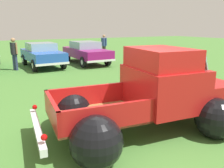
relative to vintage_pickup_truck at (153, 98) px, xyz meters
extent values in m
plane|color=#477A33|center=(-0.39, 0.04, -0.76)|extent=(80.00, 80.00, 0.00)
cylinder|color=black|center=(1.14, 0.76, -0.38)|extent=(0.78, 0.30, 0.76)
cylinder|color=silver|center=(1.14, 0.76, -0.38)|extent=(0.36, 0.27, 0.34)
cylinder|color=black|center=(0.97, -0.97, -0.38)|extent=(0.78, 0.30, 0.76)
cylinder|color=silver|center=(0.97, -0.97, -0.38)|extent=(0.36, 0.27, 0.34)
cylinder|color=black|center=(-1.64, 1.04, -0.38)|extent=(0.78, 0.30, 0.76)
cylinder|color=silver|center=(-1.64, 1.04, -0.38)|extent=(0.36, 0.27, 0.34)
cylinder|color=black|center=(-1.82, -0.69, -0.38)|extent=(0.78, 0.30, 0.76)
cylinder|color=silver|center=(-1.82, -0.69, -0.38)|extent=(0.36, 0.27, 0.34)
sphere|color=black|center=(-1.64, 1.09, -0.32)|extent=(1.05, 1.05, 0.96)
sphere|color=black|center=(-1.82, -0.74, -0.32)|extent=(1.05, 1.05, 0.96)
cube|color=olive|center=(-1.33, 0.13, -0.22)|extent=(2.19, 1.74, 0.04)
cube|color=red|center=(-1.26, 0.86, 0.01)|extent=(2.05, 0.29, 0.50)
cube|color=red|center=(-1.40, -0.59, 0.01)|extent=(2.05, 0.29, 0.50)
cube|color=red|center=(-0.35, 0.04, 0.01)|extent=(0.23, 1.54, 0.50)
cube|color=red|center=(-2.31, 0.23, 0.01)|extent=(0.23, 1.54, 0.50)
cube|color=red|center=(0.26, -0.03, 0.24)|extent=(1.61, 1.84, 0.95)
cube|color=red|center=(0.16, -0.02, 0.94)|extent=(1.30, 1.65, 0.45)
cube|color=#8CADB7|center=(0.80, -0.08, 0.92)|extent=(0.30, 1.47, 0.38)
cube|color=red|center=(1.31, -0.13, 0.04)|extent=(1.41, 1.74, 0.55)
sphere|color=black|center=(1.15, 0.79, -0.34)|extent=(1.01, 1.01, 0.92)
sphere|color=black|center=(0.97, -1.00, -0.34)|extent=(1.01, 1.01, 0.92)
cube|color=silver|center=(-2.61, 0.26, -0.30)|extent=(0.32, 1.98, 0.14)
cube|color=silver|center=(1.84, -0.19, -0.30)|extent=(0.32, 1.98, 0.14)
sphere|color=red|center=(-2.50, 1.05, -0.12)|extent=(0.12, 0.12, 0.11)
sphere|color=red|center=(-2.65, -0.53, -0.12)|extent=(0.12, 0.12, 0.11)
cylinder|color=black|center=(0.58, 8.83, -0.43)|extent=(0.23, 0.67, 0.66)
cylinder|color=silver|center=(0.58, 8.83, -0.43)|extent=(0.22, 0.30, 0.30)
cylinder|color=black|center=(-1.04, 8.76, -0.43)|extent=(0.23, 0.67, 0.66)
cylinder|color=silver|center=(-1.04, 8.76, -0.43)|extent=(0.22, 0.30, 0.30)
cylinder|color=black|center=(0.48, 11.48, -0.43)|extent=(0.23, 0.67, 0.66)
cylinder|color=silver|center=(0.48, 11.48, -0.43)|extent=(0.22, 0.30, 0.30)
cylinder|color=black|center=(-1.14, 11.41, -0.43)|extent=(0.23, 0.67, 0.66)
cylinder|color=silver|center=(-1.14, 11.41, -0.43)|extent=(0.22, 0.30, 0.30)
cube|color=blue|center=(-0.28, 10.12, -0.05)|extent=(1.90, 4.21, 0.55)
cube|color=#8CADB7|center=(-0.29, 10.28, 0.45)|extent=(1.57, 1.80, 0.45)
cube|color=silver|center=(-0.36, 12.15, -0.31)|extent=(1.81, 0.17, 0.12)
cube|color=silver|center=(-0.20, 8.09, -0.31)|extent=(1.81, 0.17, 0.12)
cylinder|color=black|center=(3.37, 8.64, -0.43)|extent=(0.21, 0.66, 0.66)
cylinder|color=silver|center=(3.37, 8.64, -0.43)|extent=(0.22, 0.30, 0.30)
cylinder|color=black|center=(1.74, 8.62, -0.43)|extent=(0.21, 0.66, 0.66)
cylinder|color=silver|center=(1.74, 8.62, -0.43)|extent=(0.22, 0.30, 0.30)
cylinder|color=black|center=(3.33, 11.46, -0.43)|extent=(0.21, 0.66, 0.66)
cylinder|color=silver|center=(3.33, 11.46, -0.43)|extent=(0.22, 0.30, 0.30)
cylinder|color=black|center=(1.70, 11.44, -0.43)|extent=(0.21, 0.66, 0.66)
cylinder|color=silver|center=(1.70, 11.44, -0.43)|extent=(0.22, 0.30, 0.30)
cube|color=#8C1466|center=(2.53, 10.04, -0.05)|extent=(1.81, 4.43, 0.55)
cube|color=#8CADB7|center=(2.53, 10.21, 0.45)|extent=(1.53, 1.87, 0.45)
cube|color=silver|center=(2.51, 12.20, -0.31)|extent=(1.81, 0.12, 0.12)
cube|color=silver|center=(2.56, 7.87, -0.31)|extent=(1.81, 0.12, 0.12)
cylinder|color=navy|center=(-1.83, 9.66, -0.32)|extent=(0.21, 0.21, 0.87)
cylinder|color=navy|center=(-1.92, 9.81, -0.32)|extent=(0.21, 0.21, 0.87)
cylinder|color=#26262B|center=(-1.88, 9.74, 0.44)|extent=(0.47, 0.47, 0.65)
cylinder|color=#A87A56|center=(-1.76, 9.55, 0.47)|extent=(0.12, 0.12, 0.62)
cylinder|color=#26262B|center=(-2.00, 9.92, 0.47)|extent=(0.12, 0.12, 0.62)
sphere|color=#A87A56|center=(-1.88, 9.74, 0.91)|extent=(0.33, 0.33, 0.24)
cylinder|color=#4C4742|center=(5.05, 12.59, -0.33)|extent=(0.20, 0.20, 0.85)
cylinder|color=#4C4742|center=(5.13, 12.44, -0.33)|extent=(0.20, 0.20, 0.85)
cylinder|color=#334C8C|center=(5.09, 12.51, 0.41)|extent=(0.46, 0.46, 0.64)
cylinder|color=#334C8C|center=(4.99, 12.71, 0.44)|extent=(0.12, 0.12, 0.61)
cylinder|color=#334C8C|center=(5.20, 12.32, 0.44)|extent=(0.12, 0.12, 0.61)
sphere|color=#A87A56|center=(5.09, 12.51, 0.88)|extent=(0.31, 0.31, 0.23)
camera|label=1|loc=(-3.35, -4.08, 1.64)|focal=37.24mm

